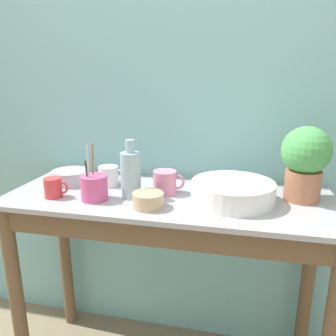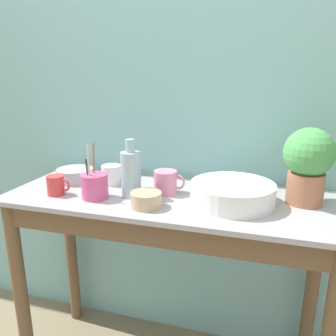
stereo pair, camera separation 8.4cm
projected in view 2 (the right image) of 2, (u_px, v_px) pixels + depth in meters
name	position (u px, v px, depth m)	size (l,w,h in m)	color
wall_back	(186.00, 113.00, 1.55)	(6.00, 0.05, 2.40)	#7AB2B2
counter_table	(167.00, 244.00, 1.39)	(1.35, 0.50, 0.89)	brown
potted_plant	(308.00, 162.00, 1.23)	(0.19, 0.19, 0.30)	#A36647
bowl_wash_large	(232.00, 193.00, 1.26)	(0.32, 0.32, 0.08)	silver
bottle_tall	(131.00, 173.00, 1.32)	(0.08, 0.08, 0.24)	#93B2BC
mug_white	(112.00, 175.00, 1.49)	(0.12, 0.09, 0.09)	white
mug_red	(56.00, 185.00, 1.36)	(0.10, 0.07, 0.08)	#C63838
mug_pink	(166.00, 182.00, 1.37)	(0.13, 0.10, 0.10)	pink
bowl_small_steel	(75.00, 175.00, 1.54)	(0.17, 0.17, 0.06)	#A8A8B2
bowl_small_tan	(146.00, 200.00, 1.23)	(0.12, 0.12, 0.06)	tan
utensil_cup	(95.00, 186.00, 1.32)	(0.11, 0.11, 0.23)	#CC4C7F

